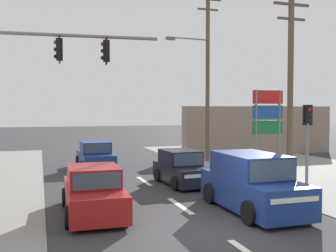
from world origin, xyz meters
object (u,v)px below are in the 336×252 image
hatchback_oncoming_near (182,169)px  sedan_receding_far (95,157)px  sedan_crossing_left (94,193)px  utility_pole_background_right (206,72)px  utility_pole_midground_right (290,84)px  shopping_plaza_sign (268,116)px  suv_kerbside_parked (252,184)px  traffic_signal_mast (34,84)px  pedestal_signal_right_kerb (307,133)px

hatchback_oncoming_near → sedan_receding_far: 6.58m
sedan_crossing_left → utility_pole_background_right: bearing=51.4°
hatchback_oncoming_near → sedan_crossing_left: (-4.45, -3.90, 0.00)m
utility_pole_midground_right → shopping_plaza_sign: 7.14m
shopping_plaza_sign → sedan_crossing_left: (-12.07, -8.95, -2.28)m
suv_kerbside_parked → sedan_receding_far: size_ratio=1.07×
traffic_signal_mast → sedan_receding_far: 10.50m
pedestal_signal_right_kerb → sedan_crossing_left: 9.01m
hatchback_oncoming_near → sedan_receding_far: size_ratio=0.87×
sedan_receding_far → sedan_crossing_left: 9.80m
traffic_signal_mast → pedestal_signal_right_kerb: bearing=3.0°
traffic_signal_mast → utility_pole_background_right: bearing=45.3°
shopping_plaza_sign → pedestal_signal_right_kerb: bearing=-111.9°
shopping_plaza_sign → utility_pole_midground_right: bearing=-114.3°
shopping_plaza_sign → sedan_receding_far: 10.97m
sedan_receding_far → utility_pole_background_right: bearing=8.5°
utility_pole_midground_right → utility_pole_background_right: bearing=94.0°
pedestal_signal_right_kerb → sedan_crossing_left: bearing=-174.5°
sedan_receding_far → suv_kerbside_parked: bearing=-71.1°
traffic_signal_mast → sedan_receding_far: bearing=71.6°
utility_pole_midground_right → suv_kerbside_parked: utility_pole_midground_right is taller
hatchback_oncoming_near → suv_kerbside_parked: bearing=-82.8°
suv_kerbside_parked → hatchback_oncoming_near: bearing=97.2°
utility_pole_midground_right → shopping_plaza_sign: utility_pole_midground_right is taller
pedestal_signal_right_kerb → suv_kerbside_parked: bearing=-151.8°
utility_pole_background_right → sedan_receding_far: 8.95m
hatchback_oncoming_near → sedan_crossing_left: size_ratio=0.87×
traffic_signal_mast → suv_kerbside_parked: 7.73m
sedan_receding_far → traffic_signal_mast: bearing=-108.4°
suv_kerbside_parked → sedan_receding_far: (-3.73, 10.86, -0.18)m
suv_kerbside_parked → sedan_crossing_left: 5.22m
utility_pole_midground_right → utility_pole_background_right: (-0.57, 8.20, 1.32)m
sedan_receding_far → pedestal_signal_right_kerb: bearing=-50.0°
sedan_crossing_left → sedan_receding_far: bearing=82.0°
utility_pole_midground_right → suv_kerbside_parked: size_ratio=1.88×
pedestal_signal_right_kerb → suv_kerbside_parked: pedestal_signal_right_kerb is taller
utility_pole_midground_right → traffic_signal_mast: bearing=-168.2°
utility_pole_midground_right → utility_pole_background_right: 8.33m
sedan_receding_far → sedan_crossing_left: bearing=-98.0°
utility_pole_midground_right → sedan_receding_far: 11.24m
utility_pole_background_right → suv_kerbside_parked: size_ratio=2.40×
suv_kerbside_parked → sedan_crossing_left: size_ratio=1.06×
pedestal_signal_right_kerb → sedan_receding_far: (-7.44, 8.86, -1.71)m
suv_kerbside_parked → sedan_receding_far: bearing=108.9°
shopping_plaza_sign → suv_kerbside_parked: (-6.98, -10.10, -2.10)m
pedestal_signal_right_kerb → sedan_crossing_left: size_ratio=0.83×
traffic_signal_mast → hatchback_oncoming_near: size_ratio=1.62×
shopping_plaza_sign → suv_kerbside_parked: size_ratio=1.01×
utility_pole_midground_right → sedan_receding_far: utility_pole_midground_right is taller
utility_pole_background_right → hatchback_oncoming_near: (-4.18, -6.90, -5.11)m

